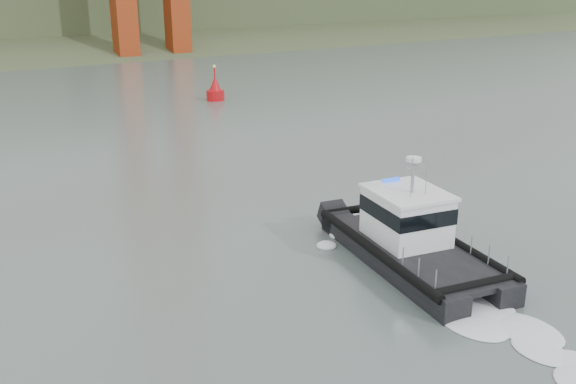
% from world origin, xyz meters
% --- Properties ---
extents(ground, '(400.00, 400.00, 0.00)m').
position_xyz_m(ground, '(0.00, 0.00, 0.00)').
color(ground, slate).
rests_on(ground, ground).
extents(patrol_boat, '(5.09, 10.15, 4.71)m').
position_xyz_m(patrol_boat, '(5.03, 1.95, 1.18)').
color(patrol_boat, black).
rests_on(patrol_boat, ground).
extents(nav_buoy, '(1.71, 1.71, 3.57)m').
position_xyz_m(nav_buoy, '(14.49, 39.40, 0.94)').
color(nav_buoy, '#B60C11').
rests_on(nav_buoy, ground).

